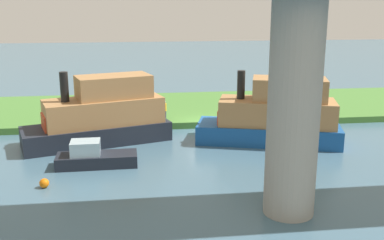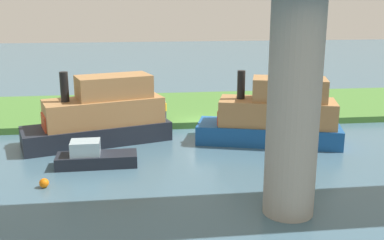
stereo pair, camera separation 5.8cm
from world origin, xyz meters
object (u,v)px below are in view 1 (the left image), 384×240
at_px(bridge_pylon, 294,112).
at_px(marker_buoy, 44,183).
at_px(pontoon_yellow, 94,157).
at_px(mooring_post, 96,113).
at_px(skiff_small, 274,117).
at_px(person_on_bank, 164,109).
at_px(riverboat_paddlewheel, 101,116).

bearing_deg(bridge_pylon, marker_buoy, -20.58).
bearing_deg(marker_buoy, pontoon_yellow, -128.19).
height_order(bridge_pylon, mooring_post, bridge_pylon).
bearing_deg(pontoon_yellow, skiff_small, -164.71).
height_order(bridge_pylon, pontoon_yellow, bridge_pylon).
bearing_deg(pontoon_yellow, marker_buoy, 51.81).
relative_size(mooring_post, skiff_small, 0.10).
distance_m(person_on_bank, skiff_small, 9.25).
bearing_deg(skiff_small, mooring_post, -25.29).
distance_m(person_on_bank, riverboat_paddlewheel, 6.38).
height_order(pontoon_yellow, marker_buoy, pontoon_yellow).
xyz_separation_m(bridge_pylon, mooring_post, (9.91, -16.50, -3.72)).
bearing_deg(pontoon_yellow, riverboat_paddlewheel, -91.90).
xyz_separation_m(riverboat_paddlewheel, pontoon_yellow, (0.16, 4.81, -1.31)).
height_order(bridge_pylon, riverboat_paddlewheel, bridge_pylon).
bearing_deg(person_on_bank, riverboat_paddlewheel, 43.28).
height_order(person_on_bank, pontoon_yellow, person_on_bank).
height_order(mooring_post, riverboat_paddlewheel, riverboat_paddlewheel).
relative_size(mooring_post, marker_buoy, 2.14).
xyz_separation_m(bridge_pylon, marker_buoy, (11.70, -4.39, -4.50)).
bearing_deg(skiff_small, pontoon_yellow, 15.29).
bearing_deg(skiff_small, riverboat_paddlewheel, -7.61).
bearing_deg(bridge_pylon, mooring_post, -59.01).
height_order(mooring_post, skiff_small, skiff_small).
xyz_separation_m(pontoon_yellow, marker_buoy, (2.35, 2.99, -0.31)).
distance_m(bridge_pylon, riverboat_paddlewheel, 15.54).
bearing_deg(mooring_post, person_on_bank, -179.52).
relative_size(person_on_bank, riverboat_paddlewheel, 0.13).
relative_size(person_on_bank, skiff_small, 0.14).
height_order(riverboat_paddlewheel, marker_buoy, riverboat_paddlewheel).
bearing_deg(bridge_pylon, person_on_bank, -74.57).
relative_size(person_on_bank, marker_buoy, 2.78).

